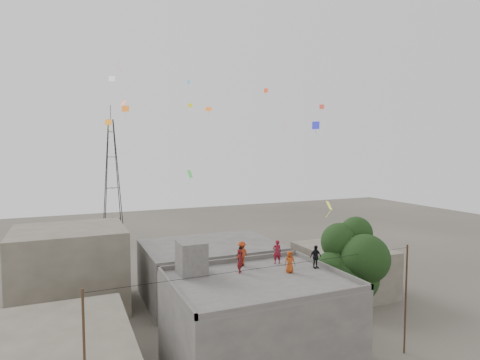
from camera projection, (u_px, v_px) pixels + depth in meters
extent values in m
cube|color=#4C4947|center=(257.00, 331.00, 23.48)|extent=(10.00, 8.00, 6.00)
cube|color=#565351|center=(258.00, 281.00, 23.25)|extent=(10.00, 8.00, 0.10)
cube|color=#4C4947|center=(232.00, 260.00, 26.83)|extent=(10.00, 0.15, 0.30)
cube|color=#4C4947|center=(293.00, 301.00, 19.65)|extent=(10.00, 0.15, 0.30)
cube|color=#4C4947|center=(328.00, 267.00, 25.19)|extent=(0.15, 8.00, 0.30)
cube|color=#4C4947|center=(174.00, 289.00, 21.29)|extent=(0.15, 8.00, 0.30)
cube|color=#4C4947|center=(191.00, 258.00, 24.28)|extent=(1.60, 1.80, 2.00)
cube|color=#4C4947|center=(211.00, 270.00, 37.12)|extent=(12.00, 9.00, 5.00)
cube|color=#5A5447|center=(70.00, 269.00, 34.12)|extent=(9.00, 8.00, 7.00)
cube|color=#5A5447|center=(343.00, 270.00, 38.24)|extent=(7.00, 8.00, 4.40)
cylinder|color=black|center=(351.00, 324.00, 26.87)|extent=(0.44, 0.44, 4.00)
cylinder|color=black|center=(352.00, 299.00, 26.90)|extent=(0.64, 0.91, 2.14)
sphere|color=black|center=(352.00, 277.00, 26.63)|extent=(3.60, 3.60, 3.60)
sphere|color=black|center=(362.00, 262.00, 27.28)|extent=(3.00, 3.00, 3.00)
sphere|color=black|center=(336.00, 271.00, 26.70)|extent=(2.80, 2.80, 2.80)
sphere|color=black|center=(365.00, 259.00, 25.95)|extent=(3.20, 3.20, 3.20)
sphere|color=black|center=(340.00, 242.00, 27.17)|extent=(2.60, 2.60, 2.60)
sphere|color=black|center=(356.00, 233.00, 27.28)|extent=(2.20, 2.20, 2.20)
cylinder|color=black|center=(406.00, 299.00, 26.68)|extent=(0.12, 0.12, 7.40)
cylinder|color=black|center=(276.00, 266.00, 22.22)|extent=(20.00, 0.52, 0.02)
cylinder|color=black|center=(107.00, 182.00, 56.93)|extent=(1.27, 1.27, 18.01)
cylinder|color=black|center=(119.00, 182.00, 57.60)|extent=(1.27, 1.27, 18.01)
cylinder|color=black|center=(118.00, 181.00, 59.16)|extent=(1.27, 1.27, 18.01)
cylinder|color=black|center=(105.00, 182.00, 58.48)|extent=(1.27, 1.27, 18.01)
cube|color=black|center=(113.00, 219.00, 58.45)|extent=(2.36, 0.08, 0.08)
cube|color=black|center=(113.00, 219.00, 58.45)|extent=(0.08, 2.36, 0.08)
cube|color=black|center=(112.00, 188.00, 58.11)|extent=(1.81, 0.08, 0.08)
cube|color=black|center=(112.00, 188.00, 58.11)|extent=(0.08, 1.81, 0.08)
cube|color=black|center=(112.00, 157.00, 57.77)|extent=(1.26, 0.08, 0.08)
cube|color=black|center=(112.00, 157.00, 57.77)|extent=(0.08, 1.26, 0.08)
cube|color=black|center=(111.00, 132.00, 57.50)|extent=(0.82, 0.08, 0.08)
cube|color=black|center=(111.00, 132.00, 57.50)|extent=(0.08, 0.82, 0.08)
cylinder|color=black|center=(110.00, 112.00, 57.29)|extent=(0.08, 0.08, 2.00)
imported|color=maroon|center=(277.00, 252.00, 26.53)|extent=(0.65, 0.50, 1.58)
imported|color=#A53D12|center=(290.00, 262.00, 24.56)|extent=(0.74, 0.57, 1.35)
imported|color=black|center=(240.00, 256.00, 26.09)|extent=(0.76, 0.75, 1.24)
imported|color=black|center=(316.00, 257.00, 25.50)|extent=(0.90, 0.45, 1.48)
imported|color=#992F11|center=(242.00, 253.00, 26.15)|extent=(1.17, 0.98, 1.57)
imported|color=maroon|center=(240.00, 261.00, 24.56)|extent=(0.58, 0.64, 1.46)
plane|color=orange|center=(108.00, 122.00, 26.89)|extent=(0.51, 0.38, 0.38)
plane|color=#EB254E|center=(284.00, 124.00, 30.49)|extent=(0.37, 0.52, 0.51)
plane|color=yellow|center=(190.00, 105.00, 34.39)|extent=(0.43, 0.31, 0.32)
plane|color=#2326C9|center=(316.00, 125.00, 30.01)|extent=(0.38, 0.49, 0.57)
plane|color=white|center=(112.00, 79.00, 29.06)|extent=(0.47, 0.25, 0.41)
plane|color=#F4451B|center=(266.00, 91.00, 35.99)|extent=(0.28, 0.33, 0.39)
plane|color=green|center=(190.00, 174.00, 24.89)|extent=(0.45, 0.50, 0.47)
plane|color=#DA4033|center=(322.00, 107.00, 33.45)|extent=(0.37, 0.34, 0.37)
plane|color=#FD521A|center=(123.00, 103.00, 23.30)|extent=(0.33, 0.41, 0.29)
plane|color=#53AAFA|center=(189.00, 82.00, 35.74)|extent=(0.22, 0.38, 0.37)
plane|color=#F54D92|center=(119.00, 63.00, 22.09)|extent=(0.18, 0.39, 0.35)
plane|color=#FBF137|center=(329.00, 205.00, 22.66)|extent=(0.37, 0.57, 0.48)
plane|color=orange|center=(125.00, 109.00, 25.01)|extent=(0.48, 0.32, 0.40)
plane|color=orange|center=(209.00, 109.00, 26.20)|extent=(0.47, 0.41, 0.29)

